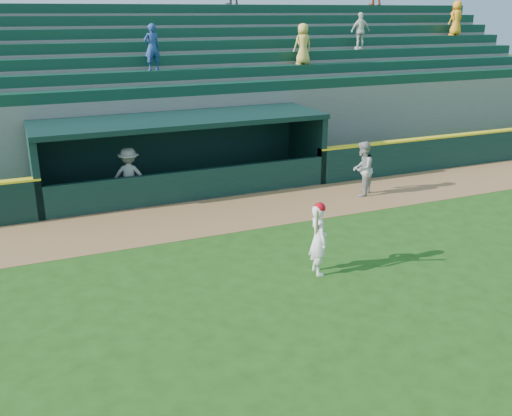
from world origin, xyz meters
The scene contains 9 objects.
ground centered at (0.00, 0.00, 0.00)m, with size 120.00×120.00×0.00m, color #1E4812.
warning_track centered at (0.00, 4.90, 0.01)m, with size 40.00×3.00×0.01m, color olive.
field_wall_right centered at (12.25, 6.55, 0.60)m, with size 15.50×0.30×1.20m, color black.
wall_stripe_right centered at (12.25, 6.55, 1.23)m, with size 15.50×0.32×0.06m, color yellow.
dugout_player_front centered at (5.14, 4.87, 0.89)m, with size 0.87×0.68×1.79m, color #9F9F9A.
dugout_player_inside centered at (-1.91, 7.04, 0.88)m, with size 1.14×0.66×1.77m, color #969591.
dugout centered at (0.00, 8.00, 1.36)m, with size 9.40×2.80×2.46m.
stands centered at (0.02, 12.57, 2.40)m, with size 34.50×6.25×7.58m.
batter_at_plate centered at (0.98, 0.31, 0.86)m, with size 0.56×0.77×1.72m.
Camera 1 is at (-5.02, -10.07, 5.70)m, focal length 40.00 mm.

